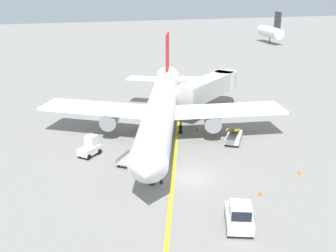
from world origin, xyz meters
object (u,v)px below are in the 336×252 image
(safety_cone_nose_right, at_px, (260,193))
(baggage_cart_loaded, at_px, (129,160))
(safety_cone_wingtip_left, at_px, (197,129))
(safety_cone_nose_left, at_px, (299,172))
(airliner, at_px, (161,108))
(ground_crew_marshaller, at_px, (161,174))
(baggage_tug_near_wing, at_px, (90,147))
(pushback_tug, at_px, (240,216))
(jet_bridge, at_px, (211,86))
(belt_loader_forward_hold, at_px, (234,136))

(safety_cone_nose_right, bearing_deg, baggage_cart_loaded, 134.96)
(safety_cone_nose_right, bearing_deg, safety_cone_wingtip_left, 89.23)
(safety_cone_nose_left, bearing_deg, safety_cone_wingtip_left, 110.34)
(safety_cone_wingtip_left, bearing_deg, airliner, -171.30)
(baggage_cart_loaded, relative_size, ground_crew_marshaller, 2.04)
(baggage_tug_near_wing, bearing_deg, baggage_cart_loaded, -42.71)
(pushback_tug, bearing_deg, jet_bridge, 73.11)
(belt_loader_forward_hold, xyz_separation_m, safety_cone_nose_right, (-2.89, -12.03, -0.56))
(pushback_tug, bearing_deg, safety_cone_wingtip_left, 78.93)
(jet_bridge, relative_size, pushback_tug, 2.77)
(airliner, relative_size, baggage_cart_loaded, 9.89)
(safety_cone_nose_left, height_order, safety_cone_wingtip_left, same)
(jet_bridge, bearing_deg, pushback_tug, -106.89)
(airliner, relative_size, jet_bridge, 3.08)
(safety_cone_nose_left, xyz_separation_m, safety_cone_wingtip_left, (-5.16, 13.90, 0.00))
(pushback_tug, bearing_deg, safety_cone_nose_left, 36.46)
(jet_bridge, distance_m, safety_cone_nose_right, 24.35)
(airliner, bearing_deg, ground_crew_marshaller, -104.76)
(safety_cone_nose_right, relative_size, safety_cone_wingtip_left, 1.00)
(baggage_tug_near_wing, xyz_separation_m, ground_crew_marshaller, (5.38, -8.22, -0.02))
(airliner, distance_m, ground_crew_marshaller, 12.21)
(belt_loader_forward_hold, bearing_deg, safety_cone_nose_left, -75.03)
(safety_cone_nose_right, bearing_deg, airliner, 105.50)
(jet_bridge, height_order, safety_cone_wingtip_left, jet_bridge)
(pushback_tug, relative_size, safety_cone_nose_left, 9.16)
(baggage_tug_near_wing, distance_m, baggage_cart_loaded, 4.74)
(belt_loader_forward_hold, height_order, ground_crew_marshaller, belt_loader_forward_hold)
(jet_bridge, xyz_separation_m, baggage_cart_loaded, (-13.98, -14.29, -3.07))
(belt_loader_forward_hold, distance_m, safety_cone_nose_left, 9.65)
(belt_loader_forward_hold, bearing_deg, airliner, 151.98)
(pushback_tug, distance_m, safety_cone_nose_left, 11.47)
(pushback_tug, distance_m, ground_crew_marshaller, 9.19)
(pushback_tug, height_order, safety_cone_nose_left, pushback_tug)
(airliner, relative_size, belt_loader_forward_hold, 6.96)
(safety_cone_wingtip_left, bearing_deg, safety_cone_nose_left, -69.66)
(pushback_tug, xyz_separation_m, safety_cone_wingtip_left, (4.05, 20.71, -0.77))
(jet_bridge, height_order, baggage_cart_loaded, jet_bridge)
(belt_loader_forward_hold, bearing_deg, safety_cone_nose_right, -103.50)
(baggage_cart_loaded, bearing_deg, pushback_tug, -67.63)
(airliner, distance_m, pushback_tug, 20.15)
(belt_loader_forward_hold, distance_m, safety_cone_nose_right, 12.38)
(safety_cone_nose_right, height_order, safety_cone_wingtip_left, same)
(ground_crew_marshaller, xyz_separation_m, safety_cone_nose_right, (7.46, -4.36, -0.69))
(jet_bridge, bearing_deg, safety_cone_nose_right, -101.00)
(baggage_cart_loaded, height_order, safety_cone_nose_left, baggage_cart_loaded)
(pushback_tug, xyz_separation_m, ground_crew_marshaller, (-3.63, 8.45, -0.08))
(pushback_tug, xyz_separation_m, safety_cone_nose_right, (3.83, 4.08, -0.77))
(safety_cone_nose_left, bearing_deg, belt_loader_forward_hold, 104.97)
(ground_crew_marshaller, relative_size, safety_cone_wingtip_left, 3.86)
(ground_crew_marshaller, distance_m, safety_cone_nose_right, 8.67)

